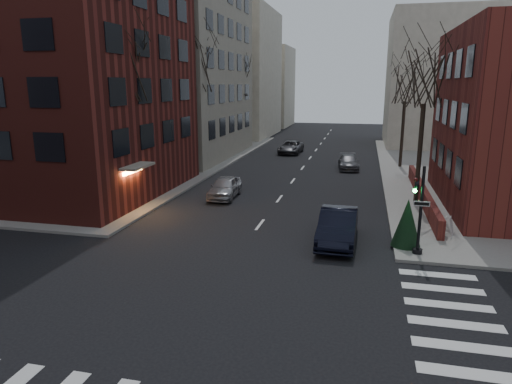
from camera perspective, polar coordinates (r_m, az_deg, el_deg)
ground at (r=14.91m, az=-10.26°, el=-17.68°), size 160.00×160.00×0.00m
sidewalk_far_left at (r=54.50m, az=-26.07°, el=4.07°), size 44.00×44.00×0.15m
building_left_brick at (r=35.04m, az=-24.08°, el=14.51°), size 15.00×15.00×18.00m
building_left_tan at (r=51.20m, az=-13.59°, el=20.19°), size 18.00×18.00×28.00m
low_wall_right at (r=31.67m, az=20.08°, el=-0.18°), size 0.35×16.00×1.00m
building_distant_la at (r=69.68m, az=-3.85°, el=14.50°), size 14.00×16.00×18.00m
building_distant_ra at (r=62.39m, az=22.74°, el=12.73°), size 14.00×14.00×16.00m
building_distant_lb at (r=85.63m, az=0.90°, el=12.99°), size 10.00×12.00×14.00m
traffic_signal at (r=21.57m, az=19.68°, el=-2.83°), size 0.76×0.44×4.00m
tree_left_a at (r=29.29m, az=-16.16°, el=14.52°), size 4.18×4.18×10.26m
tree_left_b at (r=40.22m, az=-7.61°, el=15.11°), size 4.40×4.40×10.80m
tree_left_c at (r=53.54m, az=-2.13°, el=13.82°), size 3.96×3.96×9.72m
tree_right_a at (r=29.84m, az=20.48°, el=13.33°), size 3.96×3.96×9.72m
tree_right_b at (r=43.77m, az=18.24°, el=12.69°), size 3.74×3.74×9.18m
streetlamp_near at (r=36.42m, az=-8.73°, el=7.89°), size 0.36×0.36×6.28m
streetlamp_far at (r=55.42m, az=-0.93°, el=9.89°), size 0.36×0.36×6.28m
parked_sedan at (r=22.71m, az=10.20°, el=-4.27°), size 1.85×5.08×1.66m
car_lane_silver at (r=31.31m, az=-3.90°, el=0.61°), size 1.87×4.30×1.45m
car_lane_gray at (r=42.61m, az=11.49°, el=3.67°), size 2.17×4.49×1.26m
car_lane_far at (r=51.47m, az=4.37°, el=5.61°), size 2.46×5.05×1.38m
sandwich_board at (r=25.02m, az=22.80°, el=-3.94°), size 0.59×0.71×0.97m
evergreen_shrub at (r=22.56m, az=18.35°, el=-3.65°), size 1.81×1.81×2.29m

